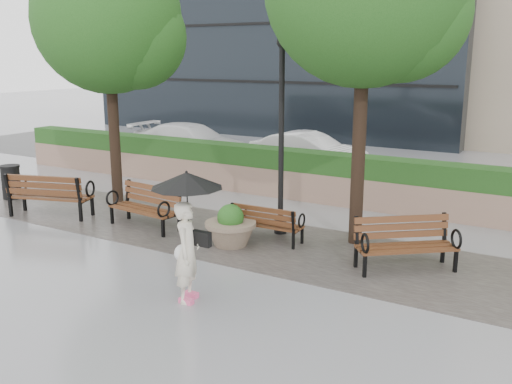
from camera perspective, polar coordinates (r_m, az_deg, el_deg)
The scene contains 15 objects.
ground at distance 9.88m, azimuth -7.11°, elevation -9.98°, with size 100.00×100.00×0.00m, color gray.
cobble_strip at distance 12.22m, azimuth 1.54°, elevation -5.20°, with size 28.00×3.20×0.01m, color #383330.
hedge_wall at distance 15.54m, azimuth 8.78°, elevation 1.24°, with size 24.00×0.80×1.35m.
asphalt_street at distance 19.37m, azimuth 13.18°, elevation 1.45°, with size 40.00×7.00×0.00m, color black.
bench_0 at distance 15.09m, azimuth -19.80°, elevation -1.11°, with size 2.16×1.38×1.09m.
bench_1 at distance 13.51m, azimuth -11.04°, elevation -2.34°, with size 1.89×0.92×0.98m.
bench_2 at distance 12.31m, azimuth 1.13°, elevation -3.88°, with size 1.55×0.64×0.82m.
bench_3 at distance 11.06m, azimuth 14.69°, elevation -6.11°, with size 1.88×1.72×0.99m.
planter_left at distance 12.02m, azimuth -2.56°, elevation -3.78°, with size 1.08×1.08×0.90m.
trash_bin at distance 17.35m, azimuth -23.29°, elevation 0.84°, with size 0.54×0.54×0.90m, color black.
lamppost at distance 12.50m, azimuth 2.53°, elevation 4.21°, with size 0.28×0.28×4.31m.
tree_0 at distance 15.30m, azimuth -13.96°, elevation 16.00°, with size 3.78×3.74×6.69m.
car_left at distance 21.79m, azimuth -6.46°, elevation 4.92°, with size 1.99×4.89×1.42m, color white.
car_right at distance 19.79m, azimuth 5.27°, elevation 3.98°, with size 1.43×4.09×1.35m, color white.
pedestrian at distance 9.19m, azimuth -6.89°, elevation -3.19°, with size 1.16×1.16×2.13m.
Camera 1 is at (5.63, -7.12, 3.91)m, focal length 40.00 mm.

